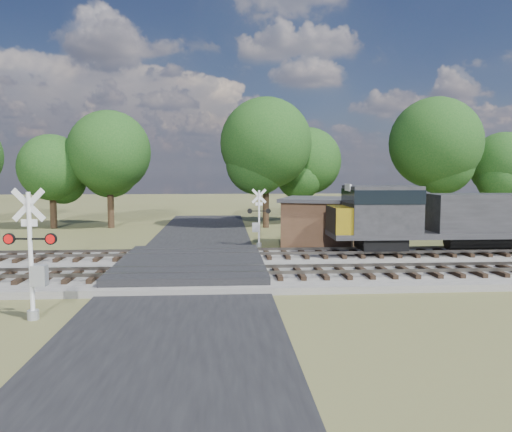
{
  "coord_description": "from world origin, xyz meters",
  "views": [
    {
      "loc": [
        1.57,
        -23.97,
        5.01
      ],
      "look_at": [
        3.3,
        2.0,
        2.6
      ],
      "focal_mm": 35.0,
      "sensor_mm": 36.0,
      "label": 1
    }
  ],
  "objects": [
    {
      "name": "crossing_panel",
      "position": [
        0.0,
        0.5,
        0.32
      ],
      "size": [
        7.0,
        9.0,
        0.62
      ],
      "primitive_type": "cube",
      "color": "#262628",
      "rests_on": "ground"
    },
    {
      "name": "ballast_bed",
      "position": [
        10.0,
        0.5,
        0.15
      ],
      "size": [
        140.0,
        10.0,
        0.3
      ],
      "primitive_type": "cube",
      "color": "gray",
      "rests_on": "ground"
    },
    {
      "name": "equipment_shed",
      "position": [
        7.84,
        7.57,
        1.63
      ],
      "size": [
        6.03,
        6.03,
        3.22
      ],
      "rotation": [
        0.0,
        0.0,
        -0.34
      ],
      "color": "#4D3421",
      "rests_on": "ground"
    },
    {
      "name": "road",
      "position": [
        0.0,
        0.0,
        0.04
      ],
      "size": [
        7.0,
        60.0,
        0.08
      ],
      "primitive_type": "cube",
      "color": "black",
      "rests_on": "ground"
    },
    {
      "name": "treeline",
      "position": [
        10.33,
        19.45,
        6.56
      ],
      "size": [
        79.6,
        11.46,
        11.52
      ],
      "color": "black",
      "rests_on": "ground"
    },
    {
      "name": "track_near",
      "position": [
        3.12,
        -2.0,
        0.41
      ],
      "size": [
        140.0,
        2.6,
        0.33
      ],
      "color": "black",
      "rests_on": "ballast_bed"
    },
    {
      "name": "ground",
      "position": [
        0.0,
        0.0,
        0.0
      ],
      "size": [
        160.0,
        160.0,
        0.0
      ],
      "primitive_type": "plane",
      "color": "brown",
      "rests_on": "ground"
    },
    {
      "name": "crossing_signal_far",
      "position": [
        3.83,
        8.08,
        1.58
      ],
      "size": [
        1.53,
        0.33,
        3.81
      ],
      "rotation": [
        0.0,
        0.0,
        3.11
      ],
      "color": "silver",
      "rests_on": "ground"
    },
    {
      "name": "crossing_signal_near",
      "position": [
        -4.72,
        -7.17,
        1.84
      ],
      "size": [
        1.78,
        0.4,
        4.42
      ],
      "rotation": [
        0.0,
        0.0,
        -0.08
      ],
      "color": "silver",
      "rests_on": "ground"
    },
    {
      "name": "track_far",
      "position": [
        3.12,
        3.0,
        0.41
      ],
      "size": [
        140.0,
        2.6,
        0.33
      ],
      "color": "black",
      "rests_on": "ballast_bed"
    }
  ]
}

